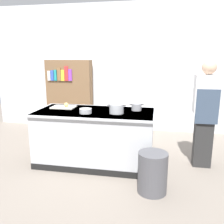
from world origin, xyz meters
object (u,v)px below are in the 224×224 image
sauce_pan (136,107)px  mixing_bowl (86,111)px  person_chef (205,112)px  stock_pot (117,109)px  trash_bin (152,173)px  bookshelf (70,95)px  onion (66,105)px

sauce_pan → mixing_bowl: sauce_pan is taller
mixing_bowl → person_chef: size_ratio=0.11×
stock_pot → mixing_bowl: size_ratio=1.50×
stock_pot → trash_bin: (0.60, -0.66, -0.70)m
stock_pot → person_chef: (1.38, 0.29, -0.06)m
mixing_bowl → stock_pot: bearing=10.3°
mixing_bowl → bookshelf: (-1.01, 1.97, -0.08)m
stock_pot → person_chef: person_chef is taller
sauce_pan → person_chef: size_ratio=0.13×
stock_pot → bookshelf: size_ratio=0.17×
bookshelf → onion: bearing=-71.1°
onion → trash_bin: (1.51, -0.88, -0.68)m
trash_bin → sauce_pan: bearing=108.3°
trash_bin → mixing_bowl: bearing=151.8°
trash_bin → bookshelf: bookshelf is taller
person_chef → bookshelf: (-2.87, 1.59, -0.06)m
mixing_bowl → person_chef: 1.90m
stock_pot → mixing_bowl: 0.49m
mixing_bowl → onion: bearing=145.7°
onion → mixing_bowl: size_ratio=0.41×
sauce_pan → onion: bearing=-177.4°
trash_bin → person_chef: person_chef is taller
sauce_pan → person_chef: person_chef is taller
onion → person_chef: size_ratio=0.05×
onion → mixing_bowl: (0.44, -0.30, -0.02)m
stock_pot → bookshelf: bearing=128.3°
onion → mixing_bowl: onion is taller
mixing_bowl → trash_bin: size_ratio=0.35×
trash_bin → person_chef: size_ratio=0.32×
onion → bookshelf: bookshelf is taller
sauce_pan → person_chef: 1.09m
sauce_pan → mixing_bowl: size_ratio=1.20×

